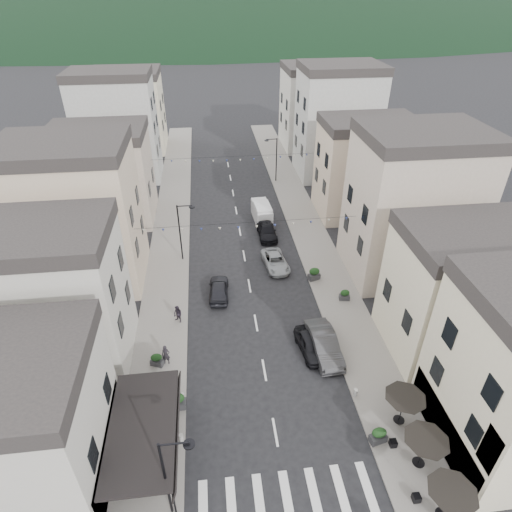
# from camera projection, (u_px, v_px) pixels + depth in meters

# --- Properties ---
(sidewalk_left) EXTENTS (4.00, 76.00, 0.12)m
(sidewalk_left) POSITION_uv_depth(u_px,v_px,m) (171.00, 230.00, 47.17)
(sidewalk_left) COLOR slate
(sidewalk_left) RESTS_ON ground
(sidewalk_right) EXTENTS (4.00, 76.00, 0.12)m
(sidewalk_right) POSITION_uv_depth(u_px,v_px,m) (305.00, 222.00, 48.66)
(sidewalk_right) COLOR slate
(sidewalk_right) RESTS_ON ground
(hill_backdrop) EXTENTS (640.00, 360.00, 70.00)m
(hill_backdrop) POSITION_uv_depth(u_px,v_px,m) (203.00, 20.00, 270.34)
(hill_backdrop) COLOR black
(hill_backdrop) RESTS_ON ground
(boutique_awning) EXTENTS (3.77, 7.50, 3.28)m
(boutique_awning) POSITION_uv_depth(u_px,v_px,m) (147.00, 428.00, 23.11)
(boutique_awning) COLOR black
(boutique_awning) RESTS_ON ground
(buildings_row_left) EXTENTS (10.20, 54.16, 14.00)m
(buildings_row_left) POSITION_uv_depth(u_px,v_px,m) (105.00, 162.00, 47.92)
(buildings_row_left) COLOR beige
(buildings_row_left) RESTS_ON ground
(buildings_row_right) EXTENTS (10.20, 54.16, 14.50)m
(buildings_row_right) POSITION_uv_depth(u_px,v_px,m) (358.00, 153.00, 49.74)
(buildings_row_right) COLOR beige
(buildings_row_right) RESTS_ON ground
(cafe_terrace) EXTENTS (2.50, 8.10, 2.53)m
(cafe_terrace) POSITION_uv_depth(u_px,v_px,m) (426.00, 443.00, 23.19)
(cafe_terrace) COLOR black
(cafe_terrace) RESTS_ON ground
(streetlamp_left_near) EXTENTS (1.70, 0.56, 6.00)m
(streetlamp_left_near) POSITION_uv_depth(u_px,v_px,m) (170.00, 472.00, 20.44)
(streetlamp_left_near) COLOR black
(streetlamp_left_near) RESTS_ON ground
(streetlamp_left_far) EXTENTS (1.70, 0.56, 6.00)m
(streetlamp_left_far) POSITION_uv_depth(u_px,v_px,m) (182.00, 227.00, 40.36)
(streetlamp_left_far) COLOR black
(streetlamp_left_far) RESTS_ON ground
(streetlamp_right_far) EXTENTS (1.70, 0.56, 6.00)m
(streetlamp_right_far) POSITION_uv_depth(u_px,v_px,m) (274.00, 155.00, 56.45)
(streetlamp_right_far) COLOR black
(streetlamp_right_far) RESTS_ON ground
(bollards) EXTENTS (11.66, 10.26, 0.60)m
(bollards) POSITION_uv_depth(u_px,v_px,m) (277.00, 435.00, 25.73)
(bollards) COLOR gray
(bollards) RESTS_ON ground
(bunting_near) EXTENTS (19.00, 0.28, 0.62)m
(bunting_near) POSITION_uv_depth(u_px,v_px,m) (248.00, 226.00, 36.55)
(bunting_near) COLOR black
(bunting_near) RESTS_ON ground
(bunting_far) EXTENTS (19.00, 0.28, 0.62)m
(bunting_far) POSITION_uv_depth(u_px,v_px,m) (234.00, 159.00, 49.82)
(bunting_far) COLOR black
(bunting_far) RESTS_ON ground
(parked_car_a) EXTENTS (2.11, 4.17, 1.36)m
(parked_car_a) POSITION_uv_depth(u_px,v_px,m) (311.00, 345.00, 31.68)
(parked_car_a) COLOR black
(parked_car_a) RESTS_ON ground
(parked_car_b) EXTENTS (2.05, 5.15, 1.67)m
(parked_car_b) POSITION_uv_depth(u_px,v_px,m) (324.00, 344.00, 31.51)
(parked_car_b) COLOR #343437
(parked_car_b) RESTS_ON ground
(parked_car_c) EXTENTS (2.55, 4.69, 1.25)m
(parked_car_c) POSITION_uv_depth(u_px,v_px,m) (275.00, 261.00, 41.01)
(parked_car_c) COLOR gray
(parked_car_c) RESTS_ON ground
(parked_car_d) EXTENTS (1.96, 4.62, 1.33)m
(parked_car_d) POSITION_uv_depth(u_px,v_px,m) (267.00, 231.00, 45.87)
(parked_car_d) COLOR black
(parked_car_d) RESTS_ON ground
(parked_car_e) EXTENTS (1.93, 4.24, 1.41)m
(parked_car_e) POSITION_uv_depth(u_px,v_px,m) (219.00, 289.00, 37.24)
(parked_car_e) COLOR black
(parked_car_e) RESTS_ON ground
(delivery_van) EXTENTS (2.01, 4.52, 2.12)m
(delivery_van) POSITION_uv_depth(u_px,v_px,m) (262.00, 212.00, 48.64)
(delivery_van) COLOR silver
(delivery_van) RESTS_ON ground
(pedestrian_a) EXTENTS (0.62, 0.44, 1.61)m
(pedestrian_a) POSITION_uv_depth(u_px,v_px,m) (166.00, 355.00, 30.49)
(pedestrian_a) COLOR black
(pedestrian_a) RESTS_ON sidewalk_left
(pedestrian_b) EXTENTS (0.95, 0.95, 1.55)m
(pedestrian_b) POSITION_uv_depth(u_px,v_px,m) (178.00, 314.00, 34.20)
(pedestrian_b) COLOR black
(pedestrian_b) RESTS_ON sidewalk_left
(planter_la) EXTENTS (1.13, 0.64, 1.24)m
(planter_la) POSITION_uv_depth(u_px,v_px,m) (177.00, 401.00, 27.43)
(planter_la) COLOR #29292B
(planter_la) RESTS_ON sidewalk_left
(planter_lb) EXTENTS (1.04, 0.82, 1.03)m
(planter_lb) POSITION_uv_depth(u_px,v_px,m) (157.00, 360.00, 30.51)
(planter_lb) COLOR #2E2E30
(planter_lb) RESTS_ON sidewalk_left
(planter_ra) EXTENTS (1.12, 0.78, 1.14)m
(planter_ra) POSITION_uv_depth(u_px,v_px,m) (379.00, 435.00, 25.44)
(planter_ra) COLOR #2C2C2E
(planter_ra) RESTS_ON sidewalk_right
(planter_rb) EXTENTS (0.97, 0.64, 1.01)m
(planter_rb) POSITION_uv_depth(u_px,v_px,m) (345.00, 295.00, 36.73)
(planter_rb) COLOR #2F2F32
(planter_rb) RESTS_ON sidewalk_right
(planter_rc) EXTENTS (1.22, 0.91, 1.21)m
(planter_rc) POSITION_uv_depth(u_px,v_px,m) (314.00, 274.00, 39.16)
(planter_rc) COLOR #2D2D2F
(planter_rc) RESTS_ON sidewalk_right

